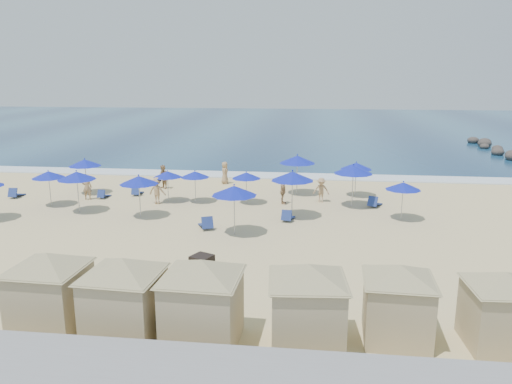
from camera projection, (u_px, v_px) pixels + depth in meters
The scene contains 35 objects.
ground at pixel (207, 236), 25.02m from camera, with size 160.00×160.00×0.00m, color #D7C288.
ocean at pixel (282, 126), 78.15m from camera, with size 160.00×80.00×0.06m, color navy.
surf_line at pixel (248, 175), 39.98m from camera, with size 160.00×2.50×0.08m, color white.
trash_bin at pixel (202, 264), 20.25m from camera, with size 0.77×0.77×0.77m, color black.
cabana_0 at pixel (49, 281), 15.56m from camera, with size 4.48×4.48×2.81m.
cabana_1 at pixel (124, 288), 15.02m from camera, with size 4.55×4.55×2.86m.
cabana_2 at pixel (202, 291), 14.73m from camera, with size 4.66×4.66×2.92m.
cabana_3 at pixel (308, 295), 14.56m from camera, with size 4.54×4.54×2.86m.
cabana_4 at pixel (398, 293), 14.96m from camera, with size 4.24×4.24×2.66m.
cabana_5 at pixel (502, 300), 14.59m from camera, with size 4.12×4.12×2.59m.
umbrella_0 at pixel (48, 175), 30.38m from camera, with size 1.98×1.98×2.26m.
umbrella_1 at pixel (77, 176), 28.92m from camera, with size 2.21×2.21×2.52m.
umbrella_2 at pixel (85, 163), 33.46m from camera, with size 2.15×2.15×2.45m.
umbrella_3 at pixel (139, 180), 27.87m from camera, with size 2.18×2.18×2.48m.
umbrella_4 at pixel (195, 174), 31.26m from camera, with size 1.83×1.83×2.08m.
umbrella_5 at pixel (168, 174), 31.37m from camera, with size 1.81×1.81×2.06m.
umbrella_6 at pixel (234, 191), 24.82m from camera, with size 2.30×2.30×2.61m.
umbrella_7 at pixel (297, 159), 33.21m from camera, with size 2.41×2.41×2.75m.
umbrella_8 at pixel (292, 176), 27.81m from camera, with size 2.41×2.41×2.74m.
umbrella_9 at pixel (356, 166), 32.75m from camera, with size 2.07×2.07×2.35m.
umbrella_10 at pixel (353, 170), 30.02m from camera, with size 2.36×2.36×2.68m.
umbrella_11 at pixel (403, 186), 27.41m from camera, with size 1.95×1.95×2.22m.
umbrella_12 at pixel (246, 175), 30.93m from camera, with size 1.82×1.82×2.07m.
beach_chair_0 at pixel (16, 194), 32.84m from camera, with size 0.64×1.32×0.71m.
beach_chair_1 at pixel (103, 195), 32.69m from camera, with size 0.57×1.14×0.61m.
beach_chair_2 at pixel (137, 192), 33.50m from camera, with size 0.63×1.26×0.67m.
beach_chair_3 at pixel (206, 224), 26.20m from camera, with size 1.08×1.46×0.73m.
beach_chair_4 at pixel (288, 216), 27.61m from camera, with size 0.75×1.32×0.69m.
beach_chair_5 at pixel (374, 203), 30.51m from camera, with size 1.07×1.44×0.72m.
beachgoer_0 at pixel (87, 187), 32.16m from camera, with size 0.60×0.39×1.63m, color tan.
beachgoer_1 at pixel (163, 177), 35.20m from camera, with size 0.82×0.64×1.69m, color tan.
beachgoer_2 at pixel (283, 191), 31.08m from camera, with size 0.94×0.39×1.61m, color tan.
beachgoer_3 at pixel (321, 190), 31.53m from camera, with size 1.01×0.58×1.57m, color tan.
beachgoer_4 at pixel (225, 173), 36.88m from camera, with size 0.80×0.52×1.64m, color tan.
beachgoer_5 at pixel (157, 191), 31.11m from camera, with size 1.09×0.62×1.68m, color tan.
Camera 1 is at (5.30, -23.37, 7.91)m, focal length 35.00 mm.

